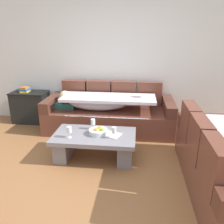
% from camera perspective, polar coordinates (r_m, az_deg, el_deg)
% --- Properties ---
extents(ground_plane, '(14.00, 14.00, 0.00)m').
position_cam_1_polar(ground_plane, '(3.06, -4.05, -16.47)').
color(ground_plane, '#935F38').
extents(back_wall, '(9.00, 0.10, 2.70)m').
position_cam_1_polar(back_wall, '(4.64, 0.47, 13.88)').
color(back_wall, silver).
rests_on(back_wall, ground_plane).
extents(couch_along_wall, '(2.37, 0.92, 0.88)m').
position_cam_1_polar(couch_along_wall, '(4.35, -1.20, -0.27)').
color(couch_along_wall, brown).
rests_on(couch_along_wall, ground_plane).
extents(coffee_table, '(1.20, 0.68, 0.38)m').
position_cam_1_polar(coffee_table, '(3.42, -4.38, -7.72)').
color(coffee_table, gray).
rests_on(coffee_table, ground_plane).
extents(fruit_bowl, '(0.28, 0.28, 0.10)m').
position_cam_1_polar(fruit_bowl, '(3.35, -3.39, -4.85)').
color(fruit_bowl, silver).
rests_on(fruit_bowl, coffee_table).
extents(wine_glass_near_left, '(0.07, 0.07, 0.17)m').
position_cam_1_polar(wine_glass_near_left, '(3.26, -10.64, -4.45)').
color(wine_glass_near_left, silver).
rests_on(wine_glass_near_left, coffee_table).
extents(wine_glass_near_right, '(0.07, 0.07, 0.17)m').
position_cam_1_polar(wine_glass_near_right, '(3.18, 0.51, -4.68)').
color(wine_glass_near_right, silver).
rests_on(wine_glass_near_right, coffee_table).
extents(wine_glass_far_back, '(0.07, 0.07, 0.17)m').
position_cam_1_polar(wine_glass_far_back, '(3.48, -4.78, -2.56)').
color(wine_glass_far_back, silver).
rests_on(wine_glass_far_back, coffee_table).
extents(open_magazine, '(0.34, 0.30, 0.01)m').
position_cam_1_polar(open_magazine, '(3.33, -0.37, -5.63)').
color(open_magazine, white).
rests_on(open_magazine, coffee_table).
extents(side_cabinet, '(0.72, 0.44, 0.64)m').
position_cam_1_polar(side_cabinet, '(5.04, -19.65, 1.21)').
color(side_cabinet, black).
rests_on(side_cabinet, ground_plane).
extents(book_stack_on_cabinet, '(0.19, 0.24, 0.10)m').
position_cam_1_polar(book_stack_on_cabinet, '(4.98, -20.92, 5.24)').
color(book_stack_on_cabinet, gold).
rests_on(book_stack_on_cabinet, side_cabinet).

